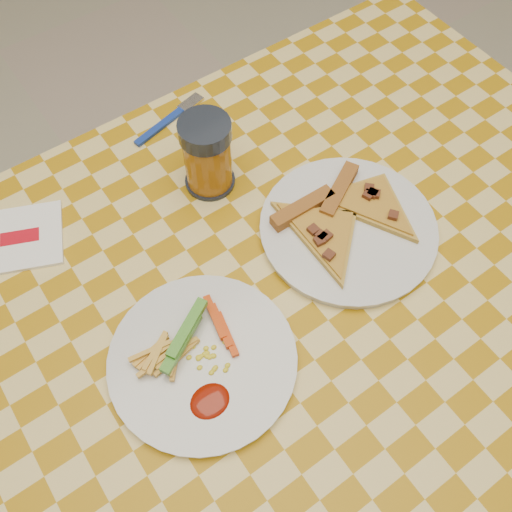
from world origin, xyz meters
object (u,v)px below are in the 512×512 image
object	(u,v)px
table	(268,323)
plate_left	(203,361)
plate_right	(348,229)
drink_glass	(207,155)

from	to	relation	value
table	plate_left	xyz separation A→B (m)	(-0.12, -0.02, 0.08)
plate_left	plate_right	bearing A→B (deg)	9.99
table	plate_left	distance (m)	0.15
plate_right	plate_left	bearing A→B (deg)	-170.01
plate_left	plate_right	size ratio (longest dim) A/B	0.94
plate_right	drink_glass	world-z (taller)	drink_glass
table	plate_left	world-z (taller)	plate_left
table	drink_glass	size ratio (longest dim) A/B	9.84
drink_glass	plate_left	bearing A→B (deg)	-124.37
plate_right	drink_glass	distance (m)	0.24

